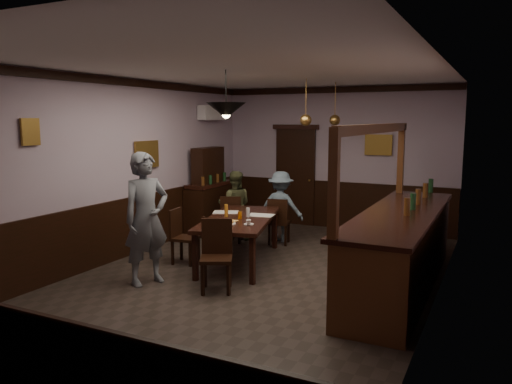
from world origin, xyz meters
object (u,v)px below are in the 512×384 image
Objects in this scene: person_standing at (146,219)px; soda_can at (240,215)px; bar_counter at (401,247)px; pendant_brass_far at (335,120)px; coffee_cup at (248,222)px; pendant_iron at (226,111)px; pendant_brass_mid at (306,120)px; chair_far_left at (232,217)px; person_seated_right at (281,207)px; dining_table at (239,221)px; chair_near at (217,252)px; chair_side at (181,234)px; sideboard at (210,198)px; person_seated_left at (235,205)px; chair_far_right at (278,219)px.

person_standing reaches higher than soda_can.
pendant_brass_far reaches higher than bar_counter.
soda_can is (-0.34, 0.37, 0.01)m from coffee_cup.
pendant_brass_mid is (0.46, 1.95, -0.14)m from pendant_iron.
person_seated_right is at bearing -167.31° from chair_far_left.
chair_near reaches higher than dining_table.
soda_can is at bearing -6.54° from person_standing.
chair_side is 1.32× the size of pendant_iron.
chair_far_left is 2.64m from person_standing.
person_seated_right is 1.68m from sideboard.
dining_table is 1.78× the size of person_seated_left.
pendant_iron is (0.21, -0.77, 1.75)m from dining_table.
chair_side is at bearing 161.88° from pendant_iron.
bar_counter reaches higher than coffee_cup.
pendant_iron is (-2.35, -0.70, 1.86)m from bar_counter.
person_seated_left is (-0.16, 2.86, -0.27)m from person_standing.
person_seated_right is at bearing 69.20° from chair_near.
person_standing is 0.47× the size of bar_counter.
chair_near is 2.53m from bar_counter.
dining_table is 0.64m from coffee_cup.
person_standing is 3.41m from sideboard.
bar_counter is (3.32, -1.19, 0.08)m from chair_far_left.
chair_side is at bearing 117.13° from chair_near.
person_standing is 4.21m from pendant_brass_far.
sideboard is (-0.80, 2.20, 0.21)m from chair_side.
person_standing is 1.40× the size of person_seated_left.
person_seated_right is at bearing 85.15° from coffee_cup.
chair_far_left is 1.03× the size of chair_far_right.
sideboard is 2.87m from pendant_brass_mid.
soda_can is (-0.02, -1.46, 0.33)m from chair_far_right.
person_standing is at bearing -116.86° from pendant_brass_mid.
pendant_brass_mid is (0.57, -0.17, 1.82)m from chair_far_right.
chair_near is 1.97m from pendant_iron.
chair_far_right is 0.96m from person_seated_left.
coffee_cup is at bearing 99.17° from person_seated_left.
dining_table is 1.78× the size of person_seated_right.
bar_counter is at bearing -23.73° from sideboard.
chair_side reaches higher than soda_can.
sideboard reaches higher than person_seated_right.
chair_side reaches higher than coffee_cup.
chair_side is at bearing -123.09° from pendant_brass_far.
chair_far_right is (0.86, 0.24, -0.01)m from chair_far_left.
chair_near is 1.20× the size of pendant_brass_far.
person_seated_right is 0.77× the size of sideboard.
sideboard reaches higher than chair_near.
person_standing is 1.49m from coffee_cup.
chair_near reaches higher than chair_side.
person_seated_right is at bearing -5.54° from sideboard.
pendant_brass_mid reaches higher than person_seated_left.
person_standing is at bearing 62.21° from chair_far_right.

